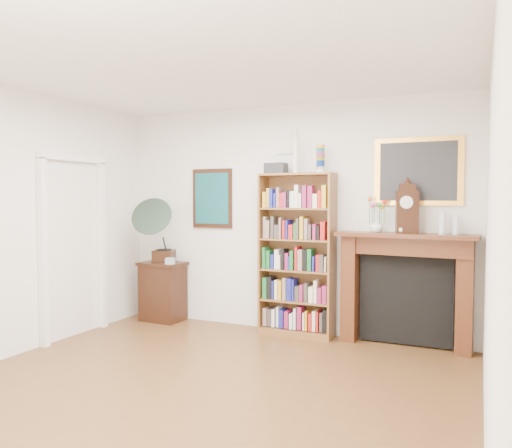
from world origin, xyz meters
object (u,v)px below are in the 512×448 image
at_px(flower_vase, 377,226).
at_px(cd_stack, 170,261).
at_px(bookshelf, 297,245).
at_px(fireplace, 405,279).
at_px(gramophone, 157,227).
at_px(bottle_left, 442,223).
at_px(bottle_right, 456,225).
at_px(mantel_clock, 407,209).
at_px(teacup, 400,230).
at_px(side_cabinet, 163,291).

bearing_deg(flower_vase, cd_stack, -176.30).
height_order(bookshelf, fireplace, bookshelf).
bearing_deg(gramophone, bookshelf, -13.44).
height_order(bottle_left, bottle_right, bottle_left).
distance_m(mantel_clock, bottle_right, 0.52).
bearing_deg(teacup, bookshelf, 178.60).
bearing_deg(side_cabinet, bookshelf, 3.72).
xyz_separation_m(mantel_clock, bottle_left, (0.37, -0.03, -0.14)).
xyz_separation_m(gramophone, flower_vase, (2.84, 0.18, 0.07)).
bearing_deg(side_cabinet, bottle_right, 3.25).
distance_m(fireplace, bottle_left, 0.74).
distance_m(side_cabinet, mantel_clock, 3.36).
distance_m(bookshelf, bottle_left, 1.66).
bearing_deg(bookshelf, gramophone, -174.88).
bearing_deg(mantel_clock, side_cabinet, 164.96).
bearing_deg(bottle_left, teacup, -177.15).
distance_m(flower_vase, bottle_left, 0.69).
distance_m(cd_stack, flower_vase, 2.69).
distance_m(flower_vase, teacup, 0.27).
xyz_separation_m(bookshelf, side_cabinet, (-1.90, -0.05, -0.69)).
distance_m(teacup, bottle_right, 0.57).
bearing_deg(fireplace, side_cabinet, -174.57).
relative_size(bookshelf, flower_vase, 15.05).
bearing_deg(teacup, cd_stack, -177.49).
relative_size(flower_vase, bottle_right, 0.75).
bearing_deg(gramophone, teacup, -15.93).
height_order(mantel_clock, flower_vase, mantel_clock).
relative_size(gramophone, teacup, 10.80).
distance_m(side_cabinet, bottle_right, 3.79).
bearing_deg(bookshelf, teacup, -1.31).
relative_size(side_cabinet, teacup, 9.91).
bearing_deg(bookshelf, flower_vase, 0.94).
bearing_deg(cd_stack, gramophone, -177.06).
distance_m(cd_stack, bottle_left, 3.38).
bearing_deg(flower_vase, bottle_right, 0.16).
height_order(mantel_clock, bottle_left, mantel_clock).
bearing_deg(mantel_clock, bottle_left, -20.29).
height_order(gramophone, flower_vase, gramophone).
height_order(flower_vase, bottle_right, bottle_right).
xyz_separation_m(gramophone, cd_stack, (0.20, 0.01, -0.45)).
xyz_separation_m(bookshelf, bottle_right, (1.76, 0.02, 0.28)).
height_order(gramophone, mantel_clock, mantel_clock).
bearing_deg(side_cabinet, cd_stack, -26.12).
relative_size(cd_stack, flower_vase, 0.80).
distance_m(gramophone, teacup, 3.10).
bearing_deg(teacup, side_cabinet, -179.62).
distance_m(gramophone, bottle_left, 3.53).
relative_size(bookshelf, bottle_right, 11.23).
xyz_separation_m(side_cabinet, bottle_right, (3.66, 0.07, 0.98)).
bearing_deg(gramophone, flower_vase, -14.82).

